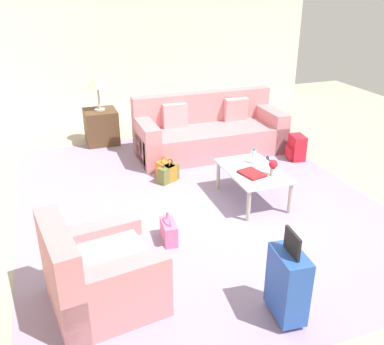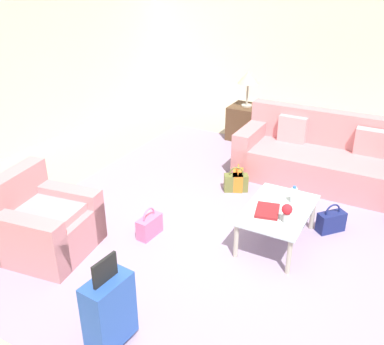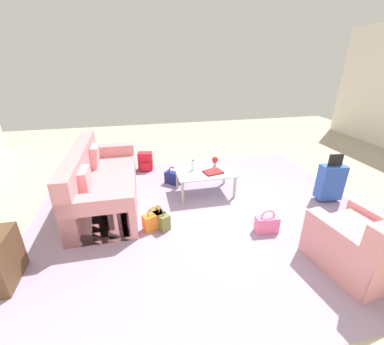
# 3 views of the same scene
# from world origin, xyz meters

# --- Properties ---
(ground_plane) EXTENTS (12.00, 12.00, 0.00)m
(ground_plane) POSITION_xyz_m (0.00, 0.00, 0.00)
(ground_plane) COLOR #A89E89
(area_rug) EXTENTS (5.20, 4.40, 0.01)m
(area_rug) POSITION_xyz_m (0.60, 0.20, 0.00)
(area_rug) COLOR #9984A3
(area_rug) RESTS_ON ground
(couch) EXTENTS (0.96, 2.38, 0.94)m
(couch) POSITION_xyz_m (2.20, -0.60, 0.32)
(couch) COLOR #C67F84
(couch) RESTS_ON ground
(armchair) EXTENTS (1.00, 1.02, 0.86)m
(armchair) POSITION_xyz_m (-0.91, 1.67, 0.30)
(armchair) COLOR #C67F84
(armchair) RESTS_ON ground
(coffee_table) EXTENTS (1.02, 0.66, 0.43)m
(coffee_table) POSITION_xyz_m (0.40, -0.50, 0.37)
(coffee_table) COLOR silver
(coffee_table) RESTS_ON ground
(water_bottle) EXTENTS (0.06, 0.06, 0.20)m
(water_bottle) POSITION_xyz_m (0.60, -0.60, 0.52)
(water_bottle) COLOR silver
(water_bottle) RESTS_ON coffee_table
(coffee_table_book) EXTENTS (0.36, 0.30, 0.03)m
(coffee_table_book) POSITION_xyz_m (0.28, -0.42, 0.44)
(coffee_table_book) COLOR maroon
(coffee_table_book) RESTS_ON coffee_table
(flower_vase) EXTENTS (0.11, 0.11, 0.21)m
(flower_vase) POSITION_xyz_m (0.18, -0.65, 0.55)
(flower_vase) COLOR #B2B7BC
(flower_vase) RESTS_ON coffee_table
(suitcase_blue) EXTENTS (0.42, 0.25, 0.85)m
(suitcase_blue) POSITION_xyz_m (-1.60, 0.20, 0.36)
(suitcase_blue) COLOR #2851AD
(suitcase_blue) RESTS_ON ground
(handbag_olive) EXTENTS (0.28, 0.35, 0.36)m
(handbag_olive) POSITION_xyz_m (1.30, 0.36, 0.13)
(handbag_olive) COLOR olive
(handbag_olive) RESTS_ON ground
(handbag_navy) EXTENTS (0.33, 0.32, 0.36)m
(handbag_navy) POSITION_xyz_m (0.91, -0.99, 0.13)
(handbag_navy) COLOR navy
(handbag_navy) RESTS_ON ground
(handbag_orange) EXTENTS (0.35, 0.25, 0.36)m
(handbag_orange) POSITION_xyz_m (1.39, 0.37, 0.13)
(handbag_orange) COLOR orange
(handbag_orange) RESTS_ON ground
(handbag_pink) EXTENTS (0.33, 0.17, 0.36)m
(handbag_pink) POSITION_xyz_m (-0.16, 0.79, 0.13)
(handbag_pink) COLOR pink
(handbag_pink) RESTS_ON ground
(backpack_red) EXTENTS (0.33, 0.29, 0.40)m
(backpack_red) POSITION_xyz_m (1.40, -1.79, 0.19)
(backpack_red) COLOR red
(backpack_red) RESTS_ON ground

